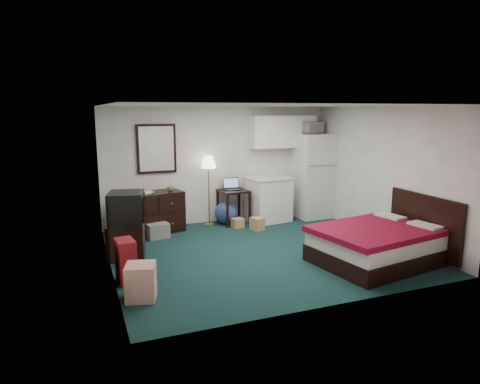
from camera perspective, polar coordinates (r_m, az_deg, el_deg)
name	(u,v)px	position (r m, az deg, el deg)	size (l,w,h in m)	color
floor	(261,251)	(7.53, 2.76, -7.91)	(5.00, 4.50, 0.01)	#0C2C2B
ceiling	(262,105)	(7.13, 2.95, 11.47)	(5.00, 4.50, 0.01)	beige
walls	(261,181)	(7.23, 2.85, 1.51)	(5.01, 4.51, 2.50)	beige
mirror	(156,149)	(8.90, -11.09, 5.69)	(0.80, 0.06, 1.00)	white
upper_cabinets	(283,132)	(9.64, 5.76, 8.01)	(1.50, 0.35, 0.70)	white
headboard	(424,224)	(7.80, 23.35, -3.95)	(0.06, 1.56, 1.00)	black
dresser	(153,213)	(8.70, -11.58, -2.74)	(1.20, 0.55, 0.82)	black
floor_lamp	(209,191)	(9.07, -4.16, 0.15)	(0.32, 0.32, 1.48)	gold
desk	(234,207)	(9.23, -0.87, -1.98)	(0.58, 0.58, 0.74)	black
exercise_ball	(226,213)	(9.23, -1.85, -2.77)	(0.49, 0.49, 0.49)	navy
kitchen_counter	(269,200)	(9.45, 3.83, -1.07)	(0.86, 0.66, 0.95)	white
fridge	(313,176)	(9.90, 9.68, 2.17)	(0.78, 0.78, 1.90)	silver
bed	(375,246)	(7.23, 17.59, -6.82)	(1.82, 1.42, 0.58)	#5A0521
tv_stand	(126,240)	(7.42, -14.92, -6.19)	(0.58, 0.64, 0.58)	black
suitcase	(126,261)	(6.37, -14.97, -8.87)	(0.24, 0.39, 0.63)	maroon
retail_box	(141,282)	(5.81, -13.08, -11.58)	(0.38, 0.38, 0.47)	silver
file_bin	(158,231)	(8.40, -10.94, -5.08)	(0.41, 0.31, 0.29)	gray
cardboard_box_a	(238,223)	(8.97, -0.32, -4.15)	(0.23, 0.20, 0.20)	#A28258
cardboard_box_b	(257,224)	(8.79, 2.31, -4.27)	(0.22, 0.26, 0.26)	#A28258
laptop	(232,184)	(9.16, -1.04, 1.04)	(0.35, 0.29, 0.24)	black
crt_tv	(126,208)	(7.25, -14.92, -2.06)	(0.57, 0.61, 0.53)	black
microwave	(311,126)	(9.81, 9.50, 8.65)	(0.49, 0.27, 0.33)	silver
book_a	(141,188)	(8.51, -13.09, 0.55)	(0.18, 0.02, 0.24)	#A28258
book_b	(145,188)	(8.60, -12.55, 0.58)	(0.16, 0.02, 0.21)	#A28258
mug	(170,188)	(8.71, -9.28, 0.50)	(0.12, 0.09, 0.12)	#447B31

